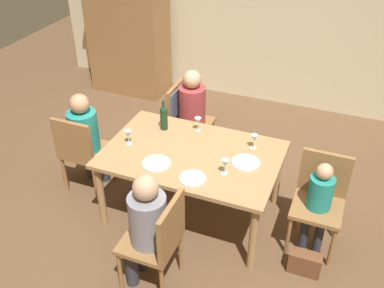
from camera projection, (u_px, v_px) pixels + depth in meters
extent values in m
plane|color=brown|center=(192.00, 212.00, 4.53)|extent=(10.00, 10.00, 0.00)
cube|color=beige|center=(268.00, 7.00, 5.89)|extent=(6.40, 0.12, 2.70)
cube|color=olive|center=(128.00, 22.00, 6.31)|extent=(1.10, 0.56, 2.10)
cube|color=#A87F51|center=(192.00, 155.00, 4.13)|extent=(1.64, 1.08, 0.04)
cylinder|color=#A87F51|center=(101.00, 196.00, 4.20)|extent=(0.07, 0.07, 0.70)
cylinder|color=#A87F51|center=(253.00, 239.00, 3.74)|extent=(0.07, 0.07, 0.70)
cylinder|color=#A87F51|center=(146.00, 145.00, 4.93)|extent=(0.07, 0.07, 0.70)
cylinder|color=#A87F51|center=(278.00, 176.00, 4.46)|extent=(0.07, 0.07, 0.70)
cylinder|color=olive|center=(120.00, 272.00, 3.61)|extent=(0.04, 0.04, 0.44)
cylinder|color=olive|center=(142.00, 240.00, 3.90)|extent=(0.04, 0.04, 0.44)
cylinder|color=olive|center=(162.00, 286.00, 3.49)|extent=(0.04, 0.04, 0.44)
cylinder|color=olive|center=(181.00, 252.00, 3.78)|extent=(0.04, 0.04, 0.44)
cube|color=olive|center=(150.00, 242.00, 3.56)|extent=(0.44, 0.44, 0.04)
cube|color=olive|center=(171.00, 227.00, 3.37)|extent=(0.04, 0.44, 0.44)
cylinder|color=olive|center=(85.00, 155.00, 4.98)|extent=(0.04, 0.04, 0.44)
cylinder|color=olive|center=(114.00, 163.00, 4.87)|extent=(0.04, 0.04, 0.44)
cylinder|color=olive|center=(65.00, 175.00, 4.69)|extent=(0.04, 0.04, 0.44)
cylinder|color=olive|center=(95.00, 183.00, 4.57)|extent=(0.04, 0.04, 0.44)
cube|color=olive|center=(87.00, 150.00, 4.64)|extent=(0.44, 0.44, 0.04)
cube|color=olive|center=(72.00, 141.00, 4.36)|extent=(0.44, 0.04, 0.44)
cylinder|color=olive|center=(212.00, 136.00, 5.32)|extent=(0.04, 0.04, 0.44)
cylinder|color=olive|center=(201.00, 153.00, 5.02)|extent=(0.04, 0.04, 0.44)
cylinder|color=olive|center=(184.00, 130.00, 5.44)|extent=(0.04, 0.04, 0.44)
cylinder|color=olive|center=(171.00, 146.00, 5.14)|extent=(0.04, 0.04, 0.44)
cube|color=olive|center=(192.00, 124.00, 5.10)|extent=(0.44, 0.44, 0.04)
cube|color=olive|center=(176.00, 103.00, 5.03)|extent=(0.04, 0.44, 0.44)
cube|color=#4C5B75|center=(176.00, 101.00, 5.01)|extent=(0.07, 0.40, 0.31)
cylinder|color=olive|center=(332.00, 247.00, 3.83)|extent=(0.04, 0.04, 0.44)
cylinder|color=olive|center=(288.00, 236.00, 3.95)|extent=(0.04, 0.04, 0.44)
cylinder|color=olive|center=(337.00, 219.00, 4.12)|extent=(0.04, 0.04, 0.44)
cylinder|color=olive|center=(296.00, 209.00, 4.24)|extent=(0.04, 0.04, 0.44)
cube|color=olive|center=(317.00, 208.00, 3.90)|extent=(0.44, 0.44, 0.04)
cube|color=olive|center=(325.00, 174.00, 3.92)|extent=(0.44, 0.04, 0.44)
cylinder|color=#33333D|center=(131.00, 264.00, 3.66)|extent=(0.11, 0.11, 0.46)
cylinder|color=#33333D|center=(141.00, 249.00, 3.80)|extent=(0.11, 0.11, 0.46)
cylinder|color=gray|center=(148.00, 221.00, 3.43)|extent=(0.30, 0.30, 0.46)
sphere|color=tan|center=(146.00, 188.00, 3.25)|extent=(0.20, 0.20, 0.20)
cylinder|color=#33333D|center=(90.00, 159.00, 4.91)|extent=(0.11, 0.11, 0.46)
cylinder|color=#33333D|center=(104.00, 163.00, 4.85)|extent=(0.11, 0.11, 0.46)
cylinder|color=teal|center=(84.00, 132.00, 4.52)|extent=(0.30, 0.30, 0.46)
sphere|color=tan|center=(79.00, 104.00, 4.33)|extent=(0.20, 0.20, 0.20)
cylinder|color=#33333D|center=(206.00, 139.00, 5.25)|extent=(0.11, 0.11, 0.46)
cylinder|color=#33333D|center=(201.00, 147.00, 5.11)|extent=(0.11, 0.11, 0.46)
cylinder|color=#9E383D|center=(192.00, 106.00, 4.97)|extent=(0.30, 0.30, 0.47)
sphere|color=tan|center=(192.00, 79.00, 4.78)|extent=(0.20, 0.20, 0.20)
cylinder|color=#33333D|center=(319.00, 236.00, 3.93)|extent=(0.08, 0.08, 0.46)
cylinder|color=#33333D|center=(304.00, 232.00, 3.97)|extent=(0.08, 0.08, 0.46)
cylinder|color=teal|center=(320.00, 193.00, 3.81)|extent=(0.22, 0.22, 0.33)
sphere|color=tan|center=(325.00, 172.00, 3.68)|extent=(0.14, 0.14, 0.14)
cylinder|color=#19381E|center=(164.00, 120.00, 4.42)|extent=(0.08, 0.08, 0.20)
sphere|color=#19381E|center=(164.00, 110.00, 4.35)|extent=(0.08, 0.08, 0.08)
cylinder|color=#19381E|center=(163.00, 105.00, 4.32)|extent=(0.03, 0.03, 0.09)
cylinder|color=silver|center=(225.00, 173.00, 3.85)|extent=(0.06, 0.06, 0.00)
cylinder|color=silver|center=(225.00, 170.00, 3.83)|extent=(0.01, 0.01, 0.07)
cone|color=silver|center=(225.00, 163.00, 3.79)|extent=(0.07, 0.07, 0.07)
cylinder|color=silver|center=(253.00, 148.00, 4.18)|extent=(0.06, 0.06, 0.00)
cylinder|color=silver|center=(254.00, 145.00, 4.16)|extent=(0.01, 0.01, 0.07)
cone|color=silver|center=(254.00, 138.00, 4.12)|extent=(0.07, 0.07, 0.07)
cylinder|color=silver|center=(198.00, 130.00, 4.44)|extent=(0.06, 0.06, 0.00)
cylinder|color=silver|center=(198.00, 127.00, 4.42)|extent=(0.01, 0.01, 0.07)
cone|color=silver|center=(198.00, 121.00, 4.38)|extent=(0.07, 0.07, 0.07)
cylinder|color=silver|center=(129.00, 144.00, 4.24)|extent=(0.06, 0.06, 0.00)
cylinder|color=silver|center=(129.00, 140.00, 4.22)|extent=(0.01, 0.01, 0.07)
cone|color=silver|center=(128.00, 134.00, 4.18)|extent=(0.07, 0.07, 0.07)
cylinder|color=silver|center=(193.00, 178.00, 3.78)|extent=(0.24, 0.24, 0.01)
cylinder|color=white|center=(156.00, 163.00, 3.97)|extent=(0.26, 0.26, 0.01)
cylinder|color=white|center=(246.00, 162.00, 3.98)|extent=(0.26, 0.26, 0.01)
cube|color=brown|center=(305.00, 263.00, 3.82)|extent=(0.28, 0.13, 0.22)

